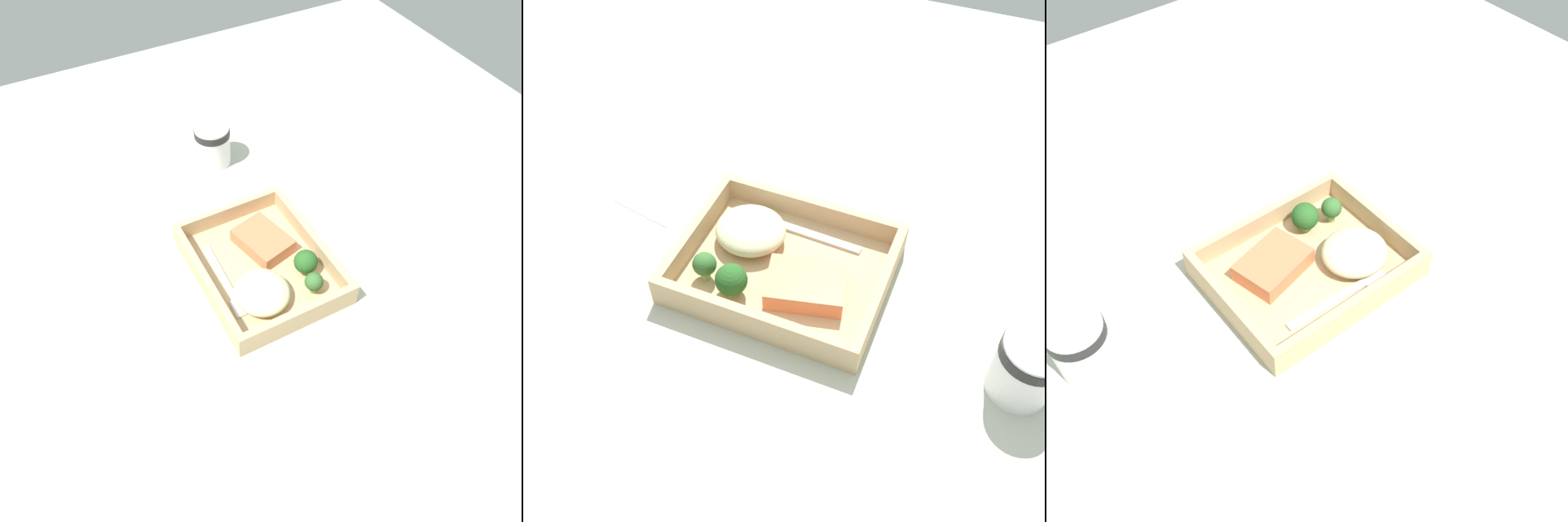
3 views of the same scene
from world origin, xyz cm
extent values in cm
cube|color=#B7BBA9|center=(0.00, 0.00, -1.00)|extent=(160.00, 160.00, 2.00)
cube|color=tan|center=(0.00, 0.00, 0.60)|extent=(26.40, 21.10, 1.20)
cube|color=tan|center=(0.00, -9.95, 2.84)|extent=(26.40, 1.20, 3.27)
cube|color=tan|center=(0.00, 9.95, 2.84)|extent=(26.40, 1.20, 3.27)
cube|color=tan|center=(-12.60, 0.00, 2.84)|extent=(1.20, 18.70, 3.27)
cube|color=tan|center=(12.60, 0.00, 2.84)|extent=(1.20, 18.70, 3.27)
cube|color=#DA734A|center=(-3.94, 2.51, 2.53)|extent=(10.92, 8.99, 2.66)
ellipsoid|color=beige|center=(5.97, -2.96, 3.02)|extent=(9.36, 8.95, 3.63)
cylinder|color=#799B56|center=(8.50, 5.09, 2.08)|extent=(1.15, 1.15, 1.75)
sphere|color=#36672E|center=(8.50, 5.09, 3.79)|extent=(3.04, 3.04, 3.04)
cylinder|color=#819F55|center=(4.37, 6.06, 1.94)|extent=(1.53, 1.53, 1.49)
sphere|color=#275B22|center=(4.37, 6.06, 3.79)|extent=(4.01, 4.01, 4.01)
cube|color=silver|center=(-1.96, -6.69, 1.42)|extent=(12.43, 1.55, 0.44)
cube|color=silver|center=(5.94, -6.98, 1.42)|extent=(3.48, 2.32, 0.44)
cylinder|color=white|center=(-30.18, 5.11, 4.17)|extent=(6.92, 6.92, 8.33)
cylinder|color=black|center=(-30.18, 5.11, 7.18)|extent=(7.13, 7.13, 1.50)
cube|color=white|center=(21.65, -9.25, 0.12)|extent=(12.19, 15.64, 0.24)
camera|label=1|loc=(47.56, -25.27, 68.42)|focal=35.00mm
camera|label=2|loc=(-19.29, 46.24, 60.87)|focal=42.00mm
camera|label=3|loc=(-33.33, -42.39, 66.02)|focal=42.00mm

